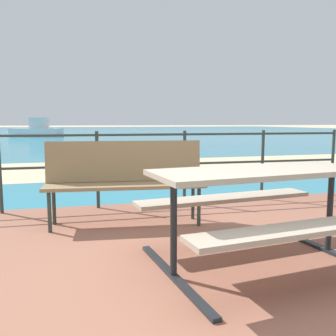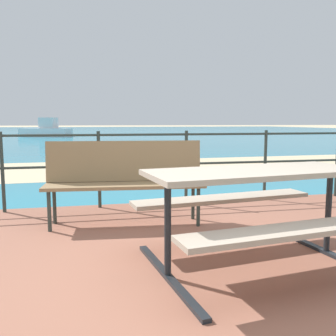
# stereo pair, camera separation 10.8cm
# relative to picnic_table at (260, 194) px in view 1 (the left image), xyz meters

# --- Properties ---
(ground_plane) EXTENTS (240.00, 240.00, 0.00)m
(ground_plane) POSITION_rel_picnic_table_xyz_m (-0.54, -0.19, -0.63)
(ground_plane) COLOR beige
(patio_paving) EXTENTS (6.40, 5.20, 0.06)m
(patio_paving) POSITION_rel_picnic_table_xyz_m (-0.54, -0.19, -0.60)
(patio_paving) COLOR #935B47
(patio_paving) RESTS_ON ground
(sea_water) EXTENTS (90.00, 90.00, 0.01)m
(sea_water) POSITION_rel_picnic_table_xyz_m (-0.54, 39.81, -0.62)
(sea_water) COLOR teal
(sea_water) RESTS_ON ground
(beach_strip) EXTENTS (54.11, 6.08, 0.01)m
(beach_strip) POSITION_rel_picnic_table_xyz_m (-0.54, 6.78, -0.62)
(beach_strip) COLOR beige
(beach_strip) RESTS_ON ground
(picnic_table) EXTENTS (1.85, 1.51, 0.76)m
(picnic_table) POSITION_rel_picnic_table_xyz_m (0.00, 0.00, 0.00)
(picnic_table) COLOR tan
(picnic_table) RESTS_ON patio_paving
(park_bench) EXTENTS (1.75, 0.56, 0.91)m
(park_bench) POSITION_rel_picnic_table_xyz_m (-0.87, 1.44, -0.02)
(park_bench) COLOR #8C704C
(park_bench) RESTS_ON patio_paving
(railing_fence) EXTENTS (5.94, 0.04, 1.01)m
(railing_fence) POSITION_rel_picnic_table_xyz_m (-0.54, 2.26, 0.06)
(railing_fence) COLOR #2D3833
(railing_fence) RESTS_ON patio_paving
(boat_near) EXTENTS (4.54, 2.86, 1.51)m
(boat_near) POSITION_rel_picnic_table_xyz_m (-4.57, 27.88, -0.13)
(boat_near) COLOR silver
(boat_near) RESTS_ON sea_water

